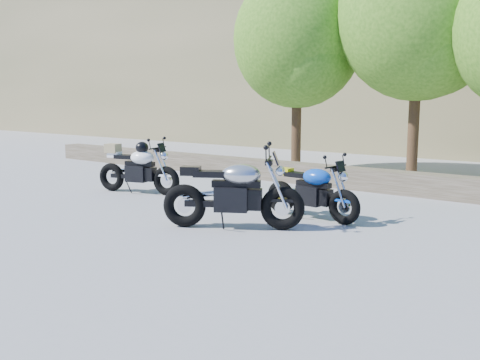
% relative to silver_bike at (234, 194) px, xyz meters
% --- Properties ---
extents(ground, '(90.00, 90.00, 0.00)m').
position_rel_silver_bike_xyz_m(ground, '(-0.36, -0.63, -0.58)').
color(ground, gray).
rests_on(ground, ground).
extents(stone_wall, '(22.00, 0.55, 0.50)m').
position_rel_silver_bike_xyz_m(stone_wall, '(-0.36, 4.87, -0.33)').
color(stone_wall, '#4A4231').
rests_on(stone_wall, ground).
extents(tree_decid_left, '(3.67, 3.67, 5.62)m').
position_rel_silver_bike_xyz_m(tree_decid_left, '(-2.75, 6.51, 3.06)').
color(tree_decid_left, '#382314').
rests_on(tree_decid_left, ground).
extents(tree_decid_mid, '(4.08, 4.08, 6.24)m').
position_rel_silver_bike_xyz_m(tree_decid_mid, '(0.55, 6.91, 3.46)').
color(tree_decid_mid, '#382314').
rests_on(tree_decid_mid, ground).
extents(silver_bike, '(2.13, 1.34, 1.18)m').
position_rel_silver_bike_xyz_m(silver_bike, '(0.00, 0.00, 0.00)').
color(silver_bike, black).
rests_on(silver_bike, ground).
extents(white_bike, '(2.10, 0.80, 1.18)m').
position_rel_silver_bike_xyz_m(white_bike, '(-3.81, 1.32, 0.00)').
color(white_bike, black).
rests_on(white_bike, ground).
extents(blue_bike, '(1.99, 0.63, 1.00)m').
position_rel_silver_bike_xyz_m(blue_bike, '(0.65, 1.41, -0.09)').
color(blue_bike, black).
rests_on(blue_bike, ground).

